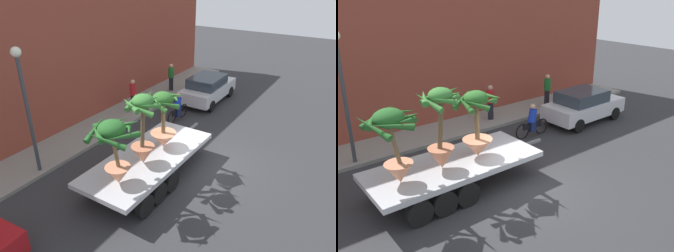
% 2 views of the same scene
% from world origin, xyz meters
% --- Properties ---
extents(ground_plane, '(60.00, 60.00, 0.00)m').
position_xyz_m(ground_plane, '(0.00, 0.00, 0.00)').
color(ground_plane, '#2D2D30').
extents(sidewalk, '(24.00, 2.20, 0.15)m').
position_xyz_m(sidewalk, '(0.00, 6.10, 0.07)').
color(sidewalk, gray).
rests_on(sidewalk, ground).
extents(building_facade, '(24.00, 1.20, 7.53)m').
position_xyz_m(building_facade, '(0.00, 7.80, 3.76)').
color(building_facade, brown).
rests_on(building_facade, ground).
extents(flatbed_trailer, '(6.71, 2.49, 0.98)m').
position_xyz_m(flatbed_trailer, '(-2.36, 1.50, 0.77)').
color(flatbed_trailer, '#B7BABF').
rests_on(flatbed_trailer, ground).
extents(potted_palm_rear, '(1.48, 1.55, 2.25)m').
position_xyz_m(potted_palm_rear, '(-1.21, 1.44, 2.07)').
color(potted_palm_rear, tan).
rests_on(potted_palm_rear, flatbed_trailer).
extents(potted_palm_middle, '(1.54, 1.48, 2.59)m').
position_xyz_m(potted_palm_middle, '(-2.57, 1.39, 2.34)').
color(potted_palm_middle, '#C17251').
rests_on(potted_palm_middle, flatbed_trailer).
extents(potted_palm_front, '(1.76, 1.71, 2.29)m').
position_xyz_m(potted_palm_front, '(-4.08, 1.34, 2.33)').
color(potted_palm_front, tan).
rests_on(potted_palm_front, flatbed_trailer).
extents(cyclist, '(1.84, 0.36, 1.54)m').
position_xyz_m(cyclist, '(2.96, 3.29, 0.67)').
color(cyclist, black).
rests_on(cyclist, ground).
extents(parked_car, '(4.22, 1.98, 1.58)m').
position_xyz_m(parked_car, '(6.22, 3.17, 0.83)').
color(parked_car, silver).
rests_on(parked_car, ground).
extents(pedestrian_near_gate, '(0.36, 0.36, 1.71)m').
position_xyz_m(pedestrian_near_gate, '(6.33, 5.80, 1.04)').
color(pedestrian_near_gate, black).
rests_on(pedestrian_near_gate, sidewalk).
extents(pedestrian_far_left, '(0.36, 0.36, 1.71)m').
position_xyz_m(pedestrian_far_left, '(2.59, 5.91, 1.04)').
color(pedestrian_far_left, black).
rests_on(pedestrian_far_left, sidewalk).
extents(street_lamp, '(0.36, 0.36, 4.83)m').
position_xyz_m(street_lamp, '(-4.18, 5.30, 3.23)').
color(street_lamp, '#383D42').
rests_on(street_lamp, sidewalk).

